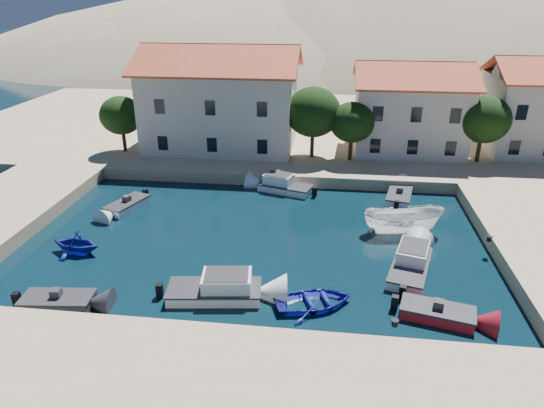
{
  "coord_description": "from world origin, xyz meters",
  "views": [
    {
      "loc": [
        4.61,
        -17.97,
        15.13
      ],
      "look_at": [
        0.95,
        11.76,
        2.0
      ],
      "focal_mm": 32.0,
      "sensor_mm": 36.0,
      "label": 1
    }
  ],
  "objects_px": {
    "building_left": "(221,96)",
    "building_mid": "(410,106)",
    "cabin_cruiser_south": "(214,289)",
    "cabin_cruiser_east": "(410,265)",
    "rowboat_south": "(314,306)",
    "boat_east": "(402,233)",
    "building_right": "(540,105)"
  },
  "relations": [
    {
      "from": "building_left",
      "to": "building_mid",
      "type": "height_order",
      "value": "building_left"
    },
    {
      "from": "building_mid",
      "to": "cabin_cruiser_south",
      "type": "distance_m",
      "value": 29.11
    },
    {
      "from": "cabin_cruiser_east",
      "to": "rowboat_south",
      "type": "bearing_deg",
      "value": 142.12
    },
    {
      "from": "building_mid",
      "to": "cabin_cruiser_east",
      "type": "height_order",
      "value": "building_mid"
    },
    {
      "from": "building_mid",
      "to": "boat_east",
      "type": "xyz_separation_m",
      "value": [
        -2.19,
        -16.57,
        -5.22
      ]
    },
    {
      "from": "building_mid",
      "to": "building_left",
      "type": "bearing_deg",
      "value": -176.82
    },
    {
      "from": "cabin_cruiser_south",
      "to": "cabin_cruiser_east",
      "type": "distance_m",
      "value": 11.48
    },
    {
      "from": "building_left",
      "to": "cabin_cruiser_east",
      "type": "bearing_deg",
      "value": -52.87
    },
    {
      "from": "cabin_cruiser_south",
      "to": "rowboat_south",
      "type": "xyz_separation_m",
      "value": [
        5.38,
        -0.16,
        -0.48
      ]
    },
    {
      "from": "rowboat_south",
      "to": "cabin_cruiser_south",
      "type": "bearing_deg",
      "value": 68.35
    },
    {
      "from": "building_left",
      "to": "boat_east",
      "type": "height_order",
      "value": "building_left"
    },
    {
      "from": "cabin_cruiser_south",
      "to": "cabin_cruiser_east",
      "type": "relative_size",
      "value": 0.99
    },
    {
      "from": "rowboat_south",
      "to": "building_left",
      "type": "bearing_deg",
      "value": 2.56
    },
    {
      "from": "building_left",
      "to": "cabin_cruiser_east",
      "type": "relative_size",
      "value": 2.77
    },
    {
      "from": "rowboat_south",
      "to": "cabin_cruiser_east",
      "type": "distance_m",
      "value": 6.77
    },
    {
      "from": "building_left",
      "to": "building_right",
      "type": "height_order",
      "value": "building_left"
    },
    {
      "from": "building_right",
      "to": "cabin_cruiser_east",
      "type": "relative_size",
      "value": 1.78
    },
    {
      "from": "cabin_cruiser_south",
      "to": "building_mid",
      "type": "bearing_deg",
      "value": 55.51
    },
    {
      "from": "building_right",
      "to": "rowboat_south",
      "type": "height_order",
      "value": "building_right"
    },
    {
      "from": "building_right",
      "to": "cabin_cruiser_south",
      "type": "relative_size",
      "value": 1.8
    },
    {
      "from": "boat_east",
      "to": "building_mid",
      "type": "bearing_deg",
      "value": -14.68
    },
    {
      "from": "building_left",
      "to": "cabin_cruiser_south",
      "type": "distance_m",
      "value": 25.59
    },
    {
      "from": "building_left",
      "to": "building_right",
      "type": "relative_size",
      "value": 1.56
    },
    {
      "from": "rowboat_south",
      "to": "boat_east",
      "type": "xyz_separation_m",
      "value": [
        5.59,
        9.12,
        0.0
      ]
    },
    {
      "from": "building_right",
      "to": "cabin_cruiser_east",
      "type": "height_order",
      "value": "building_right"
    },
    {
      "from": "building_right",
      "to": "boat_east",
      "type": "height_order",
      "value": "building_right"
    },
    {
      "from": "building_right",
      "to": "rowboat_south",
      "type": "distance_m",
      "value": 33.66
    },
    {
      "from": "building_right",
      "to": "boat_east",
      "type": "bearing_deg",
      "value": -128.94
    },
    {
      "from": "building_left",
      "to": "cabin_cruiser_east",
      "type": "distance_m",
      "value": 26.51
    },
    {
      "from": "boat_east",
      "to": "rowboat_south",
      "type": "bearing_deg",
      "value": 141.37
    },
    {
      "from": "building_left",
      "to": "cabin_cruiser_south",
      "type": "xyz_separation_m",
      "value": [
        4.84,
        -24.53,
        -5.46
      ]
    },
    {
      "from": "cabin_cruiser_east",
      "to": "boat_east",
      "type": "bearing_deg",
      "value": 14.03
    }
  ]
}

